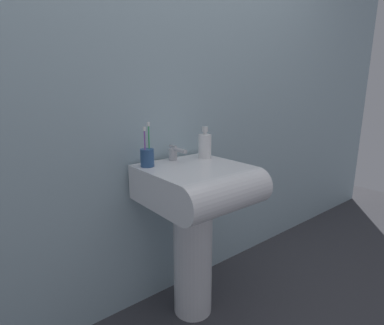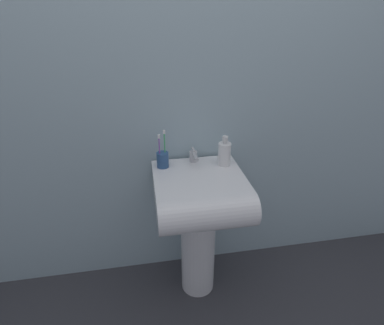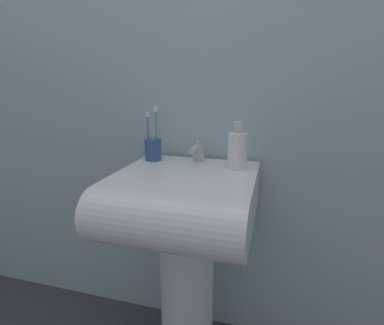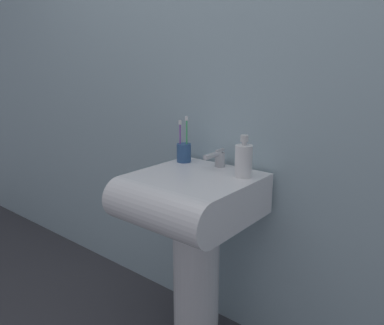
{
  "view_description": "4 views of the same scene",
  "coord_description": "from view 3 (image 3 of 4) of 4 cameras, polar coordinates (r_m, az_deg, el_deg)",
  "views": [
    {
      "loc": [
        -0.9,
        -1.11,
        1.18
      ],
      "look_at": [
        -0.0,
        0.0,
        0.84
      ],
      "focal_mm": 28.0,
      "sensor_mm": 36.0,
      "label": 1
    },
    {
      "loc": [
        -0.27,
        -1.36,
        1.6
      ],
      "look_at": [
        -0.03,
        0.03,
        0.88
      ],
      "focal_mm": 28.0,
      "sensor_mm": 36.0,
      "label": 2
    },
    {
      "loc": [
        0.29,
        -0.96,
        1.12
      ],
      "look_at": [
        0.03,
        -0.02,
        0.86
      ],
      "focal_mm": 28.0,
      "sensor_mm": 36.0,
      "label": 3
    },
    {
      "loc": [
        0.92,
        -1.17,
        1.26
      ],
      "look_at": [
        -0.01,
        -0.01,
        0.87
      ],
      "focal_mm": 35.0,
      "sensor_mm": 36.0,
      "label": 4
    }
  ],
  "objects": [
    {
      "name": "sink_pedestal",
      "position": [
        1.28,
        -0.98,
        -23.67
      ],
      "size": [
        0.2,
        0.2,
        0.65
      ],
      "primitive_type": "cylinder",
      "color": "white",
      "rests_on": "ground"
    },
    {
      "name": "wall_back",
      "position": [
        1.26,
        2.44,
        18.4
      ],
      "size": [
        5.0,
        0.05,
        2.4
      ],
      "primitive_type": "cube",
      "color": "#9EB7C1",
      "rests_on": "ground"
    },
    {
      "name": "soap_bottle",
      "position": [
        1.09,
        8.67,
        2.37
      ],
      "size": [
        0.07,
        0.07,
        0.17
      ],
      "color": "white",
      "rests_on": "sink_basin"
    },
    {
      "name": "faucet",
      "position": [
        1.18,
        0.81,
        2.09
      ],
      "size": [
        0.05,
        0.14,
        0.08
      ],
      "color": "#B7B7BC",
      "rests_on": "sink_basin"
    },
    {
      "name": "toothbrush_cup",
      "position": [
        1.22,
        -7.43,
        2.62
      ],
      "size": [
        0.07,
        0.07,
        0.22
      ],
      "color": "#2D5184",
      "rests_on": "sink_basin"
    },
    {
      "name": "sink_basin",
      "position": [
        1.02,
        -2.09,
        -7.55
      ],
      "size": [
        0.48,
        0.52,
        0.17
      ],
      "color": "white",
      "rests_on": "sink_pedestal"
    }
  ]
}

